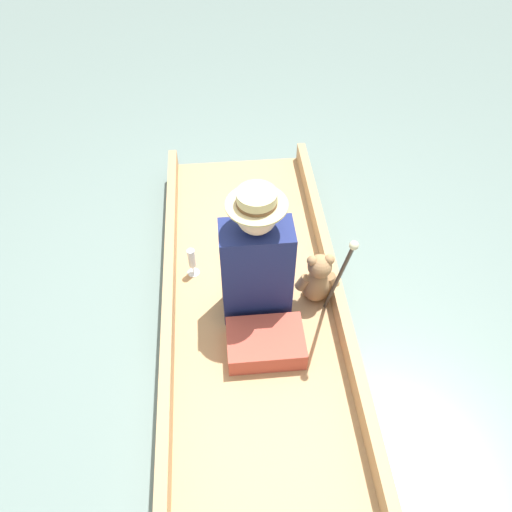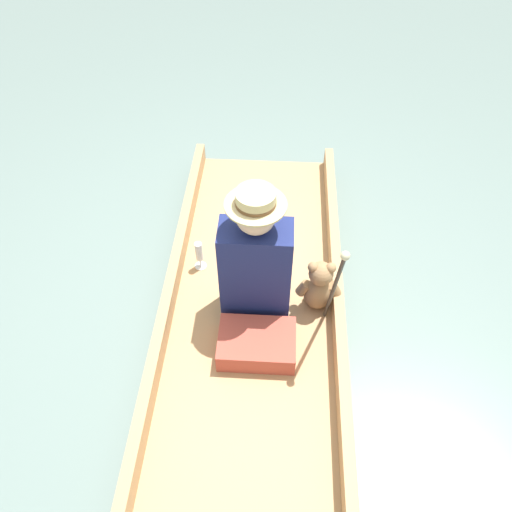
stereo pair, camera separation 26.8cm
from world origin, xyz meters
The scene contains 7 objects.
ground_plane centered at (0.00, 0.00, 0.00)m, with size 16.00×16.00×0.00m, color slate.
punt_boat centered at (0.00, 0.00, 0.08)m, with size 1.05×2.72×0.26m.
seat_cushion centered at (0.04, -0.37, 0.19)m, with size 0.42×0.30×0.13m.
seated_person centered at (0.02, 0.00, 0.47)m, with size 0.39×0.74×0.91m.
teddy_bear centered at (0.38, -0.04, 0.30)m, with size 0.27×0.16×0.39m.
wine_glass centered at (-0.36, 0.23, 0.25)m, with size 0.08×0.08×0.21m.
walking_cane centered at (0.43, -0.26, 0.61)m, with size 0.04×0.29×0.83m.
Camera 2 is at (0.12, -1.84, 2.55)m, focal length 35.00 mm.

